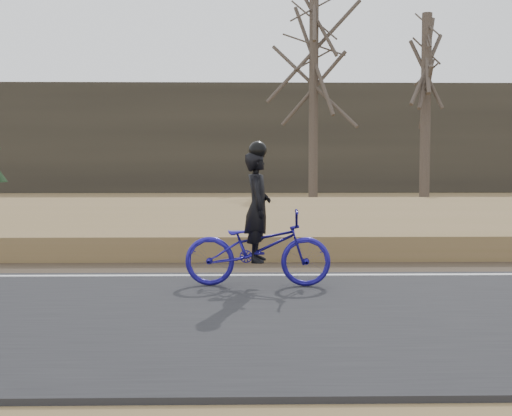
{
  "coord_description": "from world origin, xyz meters",
  "views": [
    {
      "loc": [
        5.28,
        -10.86,
        1.89
      ],
      "look_at": [
        5.51,
        0.5,
        1.1
      ],
      "focal_mm": 50.0,
      "sensor_mm": 36.0,
      "label": 1
    }
  ],
  "objects": [
    {
      "name": "bare_tree_center",
      "position": [
        8.01,
        16.24,
        4.63
      ],
      "size": [
        0.36,
        0.36,
        9.26
      ],
      "primitive_type": "cylinder",
      "color": "#51453B",
      "rests_on": "ground"
    },
    {
      "name": "cyclist",
      "position": [
        5.51,
        -0.7,
        0.72
      ],
      "size": [
        2.13,
        0.84,
        2.08
      ],
      "rotation": [
        0.0,
        0.0,
        1.51
      ],
      "color": "navy",
      "rests_on": "road"
    },
    {
      "name": "bare_tree_right",
      "position": [
        11.81,
        14.44,
        3.5
      ],
      "size": [
        0.36,
        0.36,
        7.0
      ],
      "primitive_type": "cylinder",
      "color": "#51453B",
      "rests_on": "ground"
    },
    {
      "name": "ballast",
      "position": [
        0.0,
        8.0,
        0.23
      ],
      "size": [
        120.0,
        3.0,
        0.45
      ],
      "primitive_type": "cube",
      "color": "slate",
      "rests_on": "ground"
    },
    {
      "name": "railroad",
      "position": [
        0.0,
        8.0,
        0.53
      ],
      "size": [
        120.0,
        2.4,
        0.29
      ],
      "color": "black",
      "rests_on": "ballast"
    },
    {
      "name": "treeline_backdrop",
      "position": [
        0.0,
        30.0,
        3.0
      ],
      "size": [
        120.0,
        4.0,
        6.0
      ],
      "primitive_type": "cube",
      "color": "#383328",
      "rests_on": "ground"
    }
  ]
}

